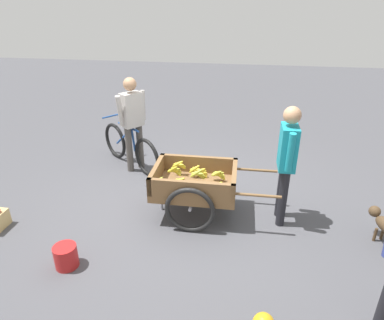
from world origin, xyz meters
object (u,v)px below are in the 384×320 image
vendor_person (287,156)px  bicycle (130,147)px  plastic_bucket (66,256)px  cyclist_person (132,117)px  fruit_cart (195,185)px

vendor_person → bicycle: vendor_person is taller
vendor_person → plastic_bucket: bearing=28.4°
bicycle → vendor_person: bearing=153.3°
vendor_person → cyclist_person: 2.65m
fruit_cart → bicycle: bearing=-43.3°
vendor_person → plastic_bucket: vendor_person is taller
bicycle → fruit_cart: bearing=136.7°
bicycle → cyclist_person: bearing=141.7°
cyclist_person → plastic_bucket: (0.01, 2.45, -0.82)m
plastic_bucket → vendor_person: bearing=-151.6°
cyclist_person → plastic_bucket: bearing=89.8°
fruit_cart → vendor_person: 1.25m
fruit_cart → bicycle: 1.86m
vendor_person → cyclist_person: (2.38, -1.16, 0.01)m
vendor_person → plastic_bucket: 2.83m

